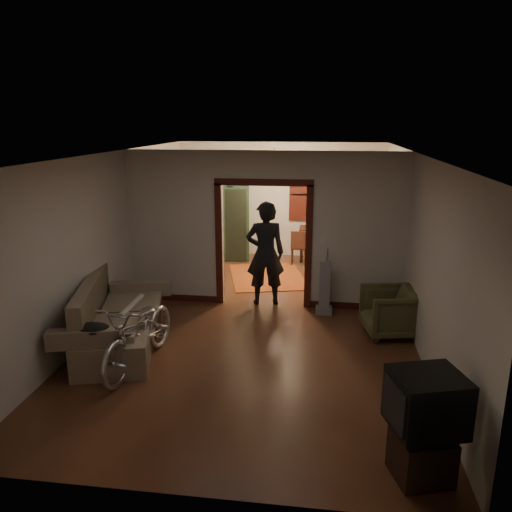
% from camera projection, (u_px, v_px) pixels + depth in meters
% --- Properties ---
extents(floor, '(5.00, 8.50, 0.01)m').
position_uv_depth(floor, '(258.00, 319.00, 8.59)').
color(floor, '#3E2013').
rests_on(floor, ground).
extents(ceiling, '(5.00, 8.50, 0.01)m').
position_uv_depth(ceiling, '(259.00, 153.00, 7.85)').
color(ceiling, white).
rests_on(ceiling, floor).
extents(wall_back, '(5.00, 0.02, 2.80)m').
position_uv_depth(wall_back, '(281.00, 200.00, 12.28)').
color(wall_back, beige).
rests_on(wall_back, floor).
extents(wall_left, '(0.02, 8.50, 2.80)m').
position_uv_depth(wall_left, '(114.00, 235.00, 8.54)').
color(wall_left, beige).
rests_on(wall_left, floor).
extents(wall_right, '(0.02, 8.50, 2.80)m').
position_uv_depth(wall_right, '(415.00, 244.00, 7.90)').
color(wall_right, beige).
rests_on(wall_right, floor).
extents(partition_wall, '(5.00, 0.14, 2.80)m').
position_uv_depth(partition_wall, '(264.00, 230.00, 8.94)').
color(partition_wall, beige).
rests_on(partition_wall, floor).
extents(door_casing, '(1.74, 0.20, 2.32)m').
position_uv_depth(door_casing, '(264.00, 246.00, 9.01)').
color(door_casing, '#3E140E').
rests_on(door_casing, floor).
extents(far_window, '(0.98, 0.06, 1.28)m').
position_uv_depth(far_window, '(309.00, 195.00, 12.11)').
color(far_window, black).
rests_on(far_window, wall_back).
extents(chandelier, '(0.24, 0.24, 0.24)m').
position_uv_depth(chandelier, '(274.00, 168.00, 10.36)').
color(chandelier, '#FFE0A5').
rests_on(chandelier, ceiling).
extents(light_switch, '(0.08, 0.01, 0.12)m').
position_uv_depth(light_switch, '(322.00, 241.00, 8.77)').
color(light_switch, silver).
rests_on(light_switch, partition_wall).
extents(sofa, '(1.52, 2.38, 1.01)m').
position_uv_depth(sofa, '(118.00, 315.00, 7.41)').
color(sofa, brown).
rests_on(sofa, floor).
extents(rolled_paper, '(0.11, 0.87, 0.11)m').
position_uv_depth(rolled_paper, '(131.00, 306.00, 7.68)').
color(rolled_paper, beige).
rests_on(rolled_paper, sofa).
extents(jacket, '(0.48, 0.36, 0.14)m').
position_uv_depth(jacket, '(92.00, 329.00, 6.49)').
color(jacket, black).
rests_on(jacket, sofa).
extents(bicycle, '(0.89, 1.95, 0.99)m').
position_uv_depth(bicycle, '(140.00, 332.00, 6.83)').
color(bicycle, silver).
rests_on(bicycle, floor).
extents(armchair, '(0.96, 0.95, 0.75)m').
position_uv_depth(armchair, '(390.00, 312.00, 7.88)').
color(armchair, '#4D4C2B').
rests_on(armchair, floor).
extents(tv_stand, '(0.62, 0.59, 0.46)m').
position_uv_depth(tv_stand, '(421.00, 456.00, 4.72)').
color(tv_stand, black).
rests_on(tv_stand, floor).
extents(crt_tv, '(0.76, 0.72, 0.54)m').
position_uv_depth(crt_tv, '(427.00, 402.00, 4.57)').
color(crt_tv, black).
rests_on(crt_tv, tv_stand).
extents(vacuum, '(0.32, 0.27, 0.94)m').
position_uv_depth(vacuum, '(325.00, 288.00, 8.70)').
color(vacuum, gray).
rests_on(vacuum, floor).
extents(person, '(0.78, 0.60, 1.92)m').
position_uv_depth(person, '(265.00, 253.00, 9.07)').
color(person, black).
rests_on(person, floor).
extents(oriental_rug, '(1.96, 2.31, 0.02)m').
position_uv_depth(oriental_rug, '(267.00, 277.00, 10.87)').
color(oriental_rug, maroon).
rests_on(oriental_rug, floor).
extents(locker, '(0.95, 0.61, 1.77)m').
position_uv_depth(locker, '(231.00, 224.00, 12.03)').
color(locker, '#1F341F').
rests_on(locker, floor).
extents(globe, '(0.29, 0.29, 0.29)m').
position_uv_depth(globe, '(230.00, 180.00, 11.76)').
color(globe, '#1E5972').
rests_on(globe, locker).
extents(desk, '(1.14, 0.73, 0.80)m').
position_uv_depth(desk, '(322.00, 245.00, 12.04)').
color(desk, '#321810').
rests_on(desk, floor).
extents(desk_chair, '(0.37, 0.37, 0.82)m').
position_uv_depth(desk_chair, '(299.00, 247.00, 11.75)').
color(desk_chair, '#321810').
rests_on(desk_chair, floor).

